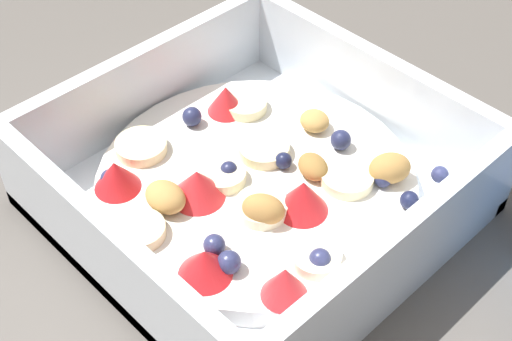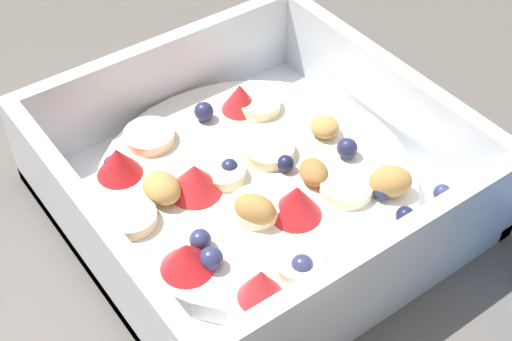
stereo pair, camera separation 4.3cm
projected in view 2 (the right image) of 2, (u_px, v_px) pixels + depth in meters
The scene contains 2 objects.
ground_plane at pixel (268, 182), 0.47m from camera, with size 2.40×2.40×0.00m, color #56514C.
fruit_bowl at pixel (254, 184), 0.44m from camera, with size 0.21×0.21×0.06m.
Camera 2 is at (0.26, -0.20, 0.33)m, focal length 51.81 mm.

